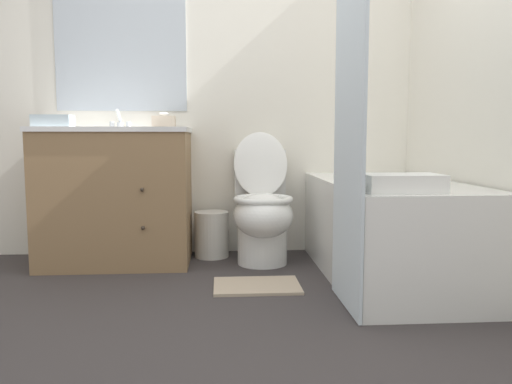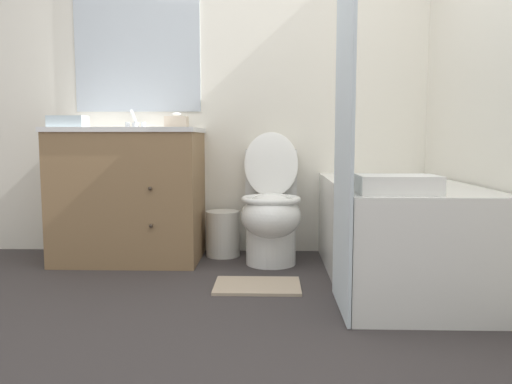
% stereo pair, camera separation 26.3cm
% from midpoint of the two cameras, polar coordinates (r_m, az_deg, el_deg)
% --- Properties ---
extents(ground_plane, '(14.00, 14.00, 0.00)m').
position_cam_midpoint_polar(ground_plane, '(2.03, 0.75, -17.33)').
color(ground_plane, '#383333').
extents(wall_back, '(8.00, 0.06, 2.50)m').
position_cam_midpoint_polar(wall_back, '(3.59, 1.12, 13.22)').
color(wall_back, white).
rests_on(wall_back, ground_plane).
extents(wall_right, '(0.05, 2.68, 2.50)m').
position_cam_midpoint_polar(wall_right, '(3.00, 26.91, 13.94)').
color(wall_right, white).
rests_on(wall_right, ground_plane).
extents(vanity_cabinet, '(0.95, 0.60, 0.88)m').
position_cam_midpoint_polar(vanity_cabinet, '(3.37, -12.09, -0.17)').
color(vanity_cabinet, olive).
rests_on(vanity_cabinet, ground_plane).
extents(sink_faucet, '(0.14, 0.12, 0.12)m').
position_cam_midpoint_polar(sink_faucet, '(3.52, -11.59, 7.70)').
color(sink_faucet, silver).
rests_on(sink_faucet, vanity_cabinet).
extents(toilet, '(0.38, 0.64, 0.85)m').
position_cam_midpoint_polar(toilet, '(3.23, 4.06, -2.24)').
color(toilet, white).
rests_on(toilet, ground_plane).
extents(bathtub, '(0.73, 1.48, 0.56)m').
position_cam_midpoint_polar(bathtub, '(2.97, 18.20, -4.34)').
color(bathtub, white).
rests_on(bathtub, ground_plane).
extents(shower_curtain, '(0.01, 0.52, 1.85)m').
position_cam_midpoint_polar(shower_curtain, '(2.35, 13.27, 8.98)').
color(shower_curtain, silver).
rests_on(shower_curtain, ground_plane).
extents(wastebasket, '(0.23, 0.23, 0.31)m').
position_cam_midpoint_polar(wastebasket, '(3.44, -1.62, -4.79)').
color(wastebasket, silver).
rests_on(wastebasket, ground_plane).
extents(tissue_box, '(0.15, 0.11, 0.11)m').
position_cam_midpoint_polar(tissue_box, '(3.41, -6.88, 7.96)').
color(tissue_box, beige).
rests_on(tissue_box, vanity_cabinet).
extents(hand_towel_folded, '(0.22, 0.13, 0.07)m').
position_cam_midpoint_polar(hand_towel_folded, '(3.27, -18.59, 7.65)').
color(hand_towel_folded, silver).
rests_on(hand_towel_folded, vanity_cabinet).
extents(bath_towel_folded, '(0.35, 0.22, 0.08)m').
position_cam_midpoint_polar(bath_towel_folded, '(2.33, 19.04, 0.81)').
color(bath_towel_folded, white).
rests_on(bath_towel_folded, bathtub).
extents(bath_mat, '(0.47, 0.32, 0.02)m').
position_cam_midpoint_polar(bath_mat, '(2.77, 2.93, -10.69)').
color(bath_mat, tan).
rests_on(bath_mat, ground_plane).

